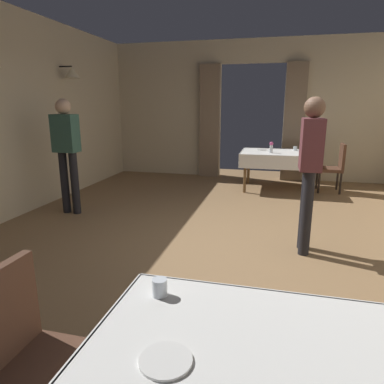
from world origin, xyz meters
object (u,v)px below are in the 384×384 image
Objects in this scene: glass_mid_b at (295,148)px; chair_mid_right at (335,165)px; dining_table_mid at (277,156)px; plate_near_b at (166,360)px; flower_vase_mid at (271,147)px; glass_near_c at (160,287)px; person_diner_standing_aside at (67,147)px; plate_mid_c at (262,150)px; person_waiter_by_doorway at (310,163)px; chair_near_left at (29,353)px.

chair_mid_right is at bearing -15.12° from glass_mid_b.
plate_near_b is at bearing -93.46° from dining_table_mid.
chair_mid_right is 6.11m from plate_near_b.
flower_vase_mid is (-1.19, -0.26, 0.35)m from chair_mid_right.
glass_mid_b is (0.86, 5.72, -0.00)m from glass_near_c.
flower_vase_mid is at bearing 35.96° from person_diner_standing_aside.
plate_near_b is 6.05m from plate_mid_c.
person_waiter_by_doorway is at bearing -103.48° from chair_mid_right.
plate_near_b is at bearing -92.42° from flower_vase_mid.
glass_near_c is 5.64m from plate_mid_c.
chair_near_left is 4.80× the size of plate_near_b.
dining_table_mid is 7.11× the size of plate_near_b.
plate_near_b is (0.73, -0.16, 0.24)m from chair_near_left.
glass_mid_b is at bearing 7.16° from plate_mid_c.
plate_near_b reaches higher than dining_table_mid.
plate_near_b is at bearing -52.67° from person_diner_standing_aside.
person_waiter_by_doorway is 1.00× the size of person_diner_standing_aside.
person_diner_standing_aside is (-3.40, 0.65, 0.00)m from person_waiter_by_doorway.
chair_near_left is 0.54× the size of person_diner_standing_aside.
dining_table_mid is 0.31m from flower_vase_mid.
plate_near_b is at bearing -12.62° from chair_near_left.
dining_table_mid is 5.89m from plate_near_b.
chair_near_left is at bearing -117.63° from person_waiter_by_doorway.
chair_near_left is 6.14m from glass_mid_b.
person_waiter_by_doorway reaches higher than chair_mid_right.
plate_mid_c is at bearing 150.89° from dining_table_mid.
chair_near_left is 0.54× the size of person_waiter_by_doorway.
person_waiter_by_doorway is (1.43, 2.73, 0.51)m from chair_near_left.
dining_table_mid is 6.63× the size of flower_vase_mid.
flower_vase_mid reaches higher than glass_mid_b.
plate_mid_c is (0.21, 5.64, -0.04)m from glass_near_c.
plate_near_b is 5.68m from flower_vase_mid.
chair_near_left is at bearing -59.72° from person_diner_standing_aside.
person_waiter_by_doorway reaches higher than glass_near_c.
flower_vase_mid is at bearing 80.04° from chair_near_left.
glass_near_c reaches higher than plate_mid_c.
glass_near_c is 0.05× the size of person_diner_standing_aside.
chair_near_left reaches higher than glass_near_c.
glass_near_c is 5.28m from flower_vase_mid.
plate_near_b is (-0.36, -5.88, 0.09)m from dining_table_mid.
chair_mid_right reaches higher than glass_near_c.
plate_near_b is at bearing -68.36° from glass_near_c.
chair_near_left is at bearing -99.96° from flower_vase_mid.
plate_near_b is 1.05× the size of plate_mid_c.
chair_mid_right reaches higher than dining_table_mid.
chair_mid_right is 4.80m from person_diner_standing_aside.
person_diner_standing_aside is at bearing 169.18° from person_waiter_by_doorway.
glass_mid_b is (0.46, 0.45, -0.07)m from flower_vase_mid.
person_waiter_by_doorway reaches higher than plate_mid_c.
person_waiter_by_doorway reaches higher than chair_near_left.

